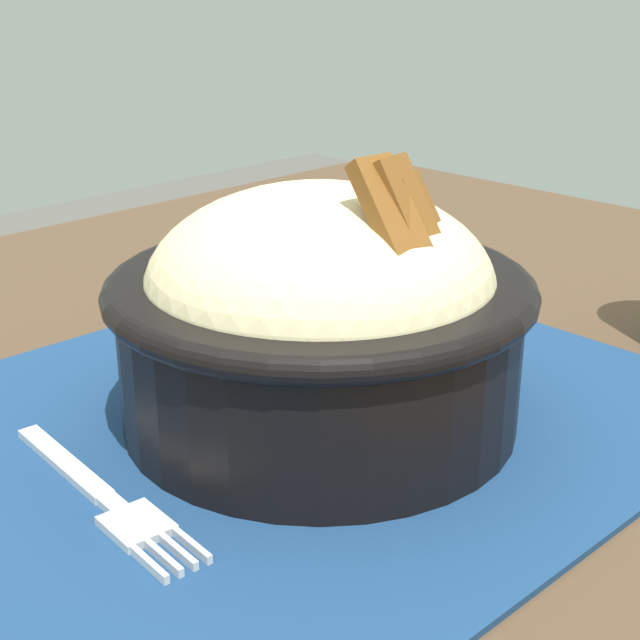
{
  "coord_description": "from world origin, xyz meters",
  "views": [
    {
      "loc": [
        0.25,
        0.3,
        0.92
      ],
      "look_at": [
        -0.03,
        0.01,
        0.77
      ],
      "focal_mm": 52.86,
      "sensor_mm": 36.0,
      "label": 1
    }
  ],
  "objects": [
    {
      "name": "table",
      "position": [
        0.0,
        0.0,
        0.63
      ],
      "size": [
        1.03,
        0.78,
        0.71
      ],
      "color": "#4C3826",
      "rests_on": "ground_plane"
    },
    {
      "name": "placemat",
      "position": [
        -0.02,
        -0.0,
        0.71
      ],
      "size": [
        0.4,
        0.33,
        0.0
      ],
      "primitive_type": "cube",
      "rotation": [
        0.0,
        0.0,
        -0.03
      ],
      "color": "navy",
      "rests_on": "table"
    },
    {
      "name": "bowl",
      "position": [
        -0.03,
        0.01,
        0.77
      ],
      "size": [
        0.2,
        0.2,
        0.13
      ],
      "color": "black",
      "rests_on": "placemat"
    },
    {
      "name": "fork",
      "position": [
        0.08,
        0.0,
        0.72
      ],
      "size": [
        0.03,
        0.14,
        0.0
      ],
      "color": "silver",
      "rests_on": "placemat"
    }
  ]
}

